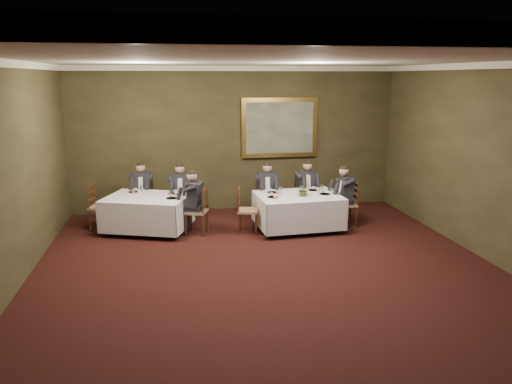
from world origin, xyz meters
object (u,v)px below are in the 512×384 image
object	(u,v)px
chair_sec_endright	(197,221)
diner_main_backleft	(266,198)
chair_main_backleft	(266,207)
diner_sec_backright	(181,199)
diner_sec_backleft	(143,198)
diner_sec_endright	(196,210)
chair_main_backright	(305,205)
candlestick	(307,187)
chair_main_endright	(346,213)
chair_sec_backleft	(143,207)
chair_sec_backright	(182,209)
painting	(279,128)
table_main	(298,209)
chair_sec_endleft	(101,216)
diner_main_backright	(306,196)
chair_main_endleft	(247,220)
diner_main_endright	(346,203)
centerpiece	(303,189)
table_second	(148,211)

from	to	relation	value
chair_sec_endright	diner_main_backleft	bearing A→B (deg)	-44.00
chair_main_backleft	diner_sec_backright	xyz separation A→B (m)	(-1.95, 0.19, 0.23)
diner_sec_backleft	diner_sec_endright	bearing A→B (deg)	140.69
chair_main_backright	candlestick	bearing A→B (deg)	67.88
chair_main_endright	chair_sec_backleft	xyz separation A→B (m)	(-4.48, 1.33, 0.00)
chair_sec_backright	painting	distance (m)	3.14
table_main	chair_sec_backright	world-z (taller)	chair_sec_backright
chair_main_backleft	candlestick	bearing A→B (deg)	129.73
diner_sec_backright	chair_sec_endleft	xyz separation A→B (m)	(-1.76, -0.31, -0.23)
table_main	chair_sec_endleft	bearing A→B (deg)	169.79
chair_main_backright	chair_sec_endleft	xyz separation A→B (m)	(-4.66, -0.18, 0.00)
table_main	diner_main_backright	xyz separation A→B (m)	(0.42, 0.93, 0.06)
chair_main_endleft	diner_main_endright	xyz separation A→B (m)	(2.24, 0.13, 0.23)
chair_main_endleft	painting	bearing A→B (deg)	161.32
diner_main_endright	chair_sec_endright	size ratio (longest dim) A/B	1.35
table_main	chair_main_endright	distance (m)	1.14
centerpiece	chair_main_backright	bearing A→B (deg)	72.18
diner_main_endright	centerpiece	xyz separation A→B (m)	(-1.04, -0.20, 0.41)
chair_main_backleft	chair_main_endright	xyz separation A→B (m)	(1.66, -0.82, 0.00)
table_main	diner_main_endright	size ratio (longest dim) A/B	1.38
diner_main_backleft	chair_sec_backleft	world-z (taller)	diner_main_backleft
diner_sec_endright	centerpiece	xyz separation A→B (m)	(2.26, -0.18, 0.41)
diner_sec_backright	centerpiece	world-z (taller)	diner_sec_backright
chair_sec_backright	chair_sec_endright	bearing A→B (deg)	113.05
table_main	candlestick	world-z (taller)	candlestick
diner_main_backright	diner_sec_backright	xyz separation A→B (m)	(-2.90, 0.14, 0.00)
painting	chair_main_endleft	bearing A→B (deg)	-119.27
chair_sec_backright	table_main	bearing A→B (deg)	163.35
diner_sec_backleft	chair_sec_backright	world-z (taller)	diner_sec_backleft
chair_main_backright	diner_main_endright	bearing A→B (deg)	120.49
table_second	diner_sec_backleft	size ratio (longest dim) A/B	1.54
table_main	chair_main_endleft	distance (m)	1.14
chair_sec_endright	painting	distance (m)	3.37
table_main	chair_main_endright	size ratio (longest dim) A/B	1.86
diner_main_endright	centerpiece	distance (m)	1.13
diner_sec_backleft	chair_sec_endright	distance (m)	1.80
diner_main_endright	chair_sec_endleft	xyz separation A→B (m)	(-5.36, 0.70, -0.23)
diner_sec_backleft	centerpiece	xyz separation A→B (m)	(3.43, -1.52, 0.41)
painting	diner_sec_backright	bearing A→B (deg)	-160.67
table_second	diner_main_endright	world-z (taller)	diner_main_endright
chair_main_endleft	candlestick	world-z (taller)	candlestick
table_main	table_second	xyz separation A→B (m)	(-3.21, 0.40, -0.00)
table_main	chair_sec_endright	distance (m)	2.18
chair_sec_backleft	chair_sec_endright	size ratio (longest dim) A/B	1.00
diner_main_endright	candlestick	xyz separation A→B (m)	(-0.92, -0.03, 0.42)
table_second	chair_sec_endleft	bearing A→B (deg)	160.65
diner_main_backleft	centerpiece	world-z (taller)	diner_main_backleft
table_second	chair_main_backleft	distance (m)	2.72
chair_sec_backright	centerpiece	distance (m)	2.90
table_main	table_second	world-z (taller)	same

